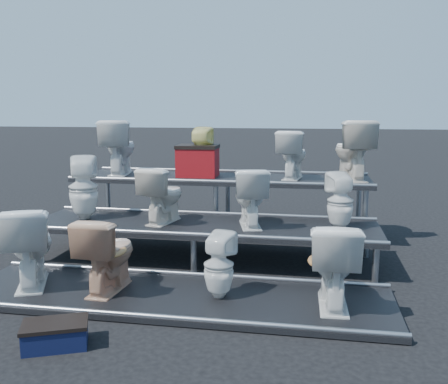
% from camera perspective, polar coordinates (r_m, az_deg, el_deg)
% --- Properties ---
extents(ground, '(80.00, 80.00, 0.00)m').
position_cam_1_polar(ground, '(6.18, -2.41, -7.80)').
color(ground, black).
rests_on(ground, ground).
extents(tier_front, '(4.20, 1.20, 0.06)m').
position_cam_1_polar(tier_front, '(4.98, -5.74, -11.84)').
color(tier_front, black).
rests_on(tier_front, ground).
extents(tier_mid, '(4.20, 1.20, 0.46)m').
position_cam_1_polar(tier_mid, '(6.12, -2.42, -5.74)').
color(tier_mid, black).
rests_on(tier_mid, ground).
extents(tier_back, '(4.20, 1.20, 0.86)m').
position_cam_1_polar(tier_back, '(7.31, -0.21, -1.57)').
color(tier_back, black).
rests_on(tier_back, ground).
extents(toilet_0, '(0.75, 0.93, 0.82)m').
position_cam_1_polar(toilet_0, '(5.44, -21.39, -5.71)').
color(toilet_0, white).
rests_on(toilet_0, tier_front).
extents(toilet_1, '(0.46, 0.76, 0.75)m').
position_cam_1_polar(toilet_1, '(5.07, -13.16, -6.83)').
color(toilet_1, tan).
rests_on(toilet_1, tier_front).
extents(toilet_2, '(0.35, 0.35, 0.63)m').
position_cam_1_polar(toilet_2, '(4.77, -0.59, -8.38)').
color(toilet_2, white).
rests_on(toilet_2, tier_front).
extents(toilet_3, '(0.47, 0.79, 0.79)m').
position_cam_1_polar(toilet_3, '(4.67, 12.40, -7.97)').
color(toilet_3, white).
rests_on(toilet_3, tier_front).
extents(toilet_4, '(0.46, 0.47, 0.80)m').
position_cam_1_polar(toilet_4, '(6.49, -15.78, 0.47)').
color(toilet_4, white).
rests_on(toilet_4, tier_mid).
extents(toilet_5, '(0.51, 0.74, 0.69)m').
position_cam_1_polar(toilet_5, '(6.12, -7.01, -0.30)').
color(toilet_5, silver).
rests_on(toilet_5, tier_mid).
extents(toilet_6, '(0.54, 0.76, 0.70)m').
position_cam_1_polar(toilet_6, '(5.89, 2.97, -0.56)').
color(toilet_6, white).
rests_on(toilet_6, tier_mid).
extents(toilet_7, '(0.38, 0.39, 0.66)m').
position_cam_1_polar(toilet_7, '(5.86, 13.14, -1.04)').
color(toilet_7, white).
rests_on(toilet_7, tier_mid).
extents(toilet_8, '(0.57, 0.86, 0.81)m').
position_cam_1_polar(toilet_8, '(7.64, -11.92, 5.03)').
color(toilet_8, white).
rests_on(toilet_8, tier_back).
extents(toilet_9, '(0.34, 0.34, 0.72)m').
position_cam_1_polar(toilet_9, '(7.26, -2.62, 4.62)').
color(toilet_9, '#F3E990').
rests_on(toilet_9, tier_back).
extents(toilet_10, '(0.47, 0.71, 0.68)m').
position_cam_1_polar(toilet_10, '(7.09, 7.83, 4.27)').
color(toilet_10, white).
rests_on(toilet_10, tier_back).
extents(toilet_11, '(0.63, 0.89, 0.82)m').
position_cam_1_polar(toilet_11, '(7.10, 14.45, 4.65)').
color(toilet_11, silver).
rests_on(toilet_11, tier_back).
extents(red_crate, '(0.58, 0.47, 0.41)m').
position_cam_1_polar(red_crate, '(7.26, -3.02, 3.40)').
color(red_crate, maroon).
rests_on(red_crate, tier_back).
extents(step_stool, '(0.55, 0.45, 0.17)m').
position_cam_1_polar(step_stool, '(4.26, -18.70, -15.36)').
color(step_stool, '#0E1334').
rests_on(step_stool, ground).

